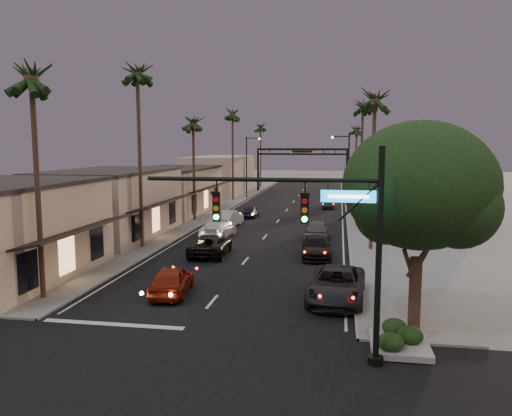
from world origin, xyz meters
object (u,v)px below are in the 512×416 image
(streetlight_right, at_px, (346,167))
(palm_lb, at_px, (137,68))
(palm_la, at_px, (31,69))
(palm_rb, at_px, (363,103))
(corner_tree, at_px, (421,191))
(palm_far, at_px, (261,125))
(curbside_near, at_px, (337,285))
(palm_rc, at_px, (357,127))
(oncoming_red, at_px, (172,280))
(palm_ra, at_px, (375,94))
(oncoming_silver, at_px, (228,218))
(palm_lc, at_px, (193,119))
(streetlight_left, at_px, (248,162))
(arch, at_px, (302,159))
(oncoming_pickup, at_px, (211,245))
(palm_ld, at_px, (232,111))
(traffic_signal, at_px, (324,223))
(curbside_black, at_px, (316,247))

(streetlight_right, xyz_separation_m, palm_lb, (-15.52, -23.00, 8.06))
(palm_la, bearing_deg, palm_rb, 63.83)
(corner_tree, distance_m, palm_far, 72.96)
(corner_tree, relative_size, curbside_near, 1.50)
(palm_rc, relative_size, oncoming_red, 2.73)
(palm_lb, bearing_deg, corner_tree, -38.83)
(palm_ra, xyz_separation_m, oncoming_silver, (-12.88, 8.66, -10.62))
(corner_tree, height_order, palm_lc, palm_lc)
(streetlight_left, xyz_separation_m, curbside_near, (13.08, -46.70, -4.51))
(palm_ra, distance_m, palm_rb, 20.02)
(arch, xyz_separation_m, oncoming_silver, (-4.28, -37.34, -4.71))
(palm_ra, bearing_deg, palm_far, 107.38)
(palm_ra, xyz_separation_m, oncoming_pickup, (-11.40, -3.57, -10.70))
(palm_ra, xyz_separation_m, palm_rc, (0.00, 40.00, -0.97))
(palm_lb, relative_size, palm_ld, 1.07)
(traffic_signal, bearing_deg, streetlight_right, 88.28)
(arch, relative_size, streetlight_right, 1.69)
(palm_la, relative_size, oncoming_red, 2.96)
(oncoming_pickup, bearing_deg, curbside_near, 131.61)
(curbside_near, xyz_separation_m, curbside_black, (-1.48, 9.68, -0.10))
(palm_ld, bearing_deg, traffic_signal, -74.35)
(arch, relative_size, streetlight_left, 1.69)
(streetlight_left, distance_m, palm_lc, 22.65)
(traffic_signal, xyz_separation_m, curbside_near, (0.47, 7.30, -4.26))
(palm_far, bearing_deg, corner_tree, -75.86)
(corner_tree, relative_size, palm_far, 0.67)
(traffic_signal, distance_m, palm_la, 16.42)
(oncoming_red, height_order, curbside_near, curbside_near)
(palm_ld, bearing_deg, oncoming_pickup, -80.47)
(palm_ld, relative_size, palm_ra, 1.08)
(streetlight_right, height_order, oncoming_red, streetlight_right)
(palm_lc, distance_m, palm_far, 42.01)
(streetlight_right, height_order, oncoming_pickup, streetlight_right)
(palm_la, xyz_separation_m, oncoming_red, (6.19, 1.92, -10.68))
(palm_la, relative_size, curbside_near, 2.24)
(streetlight_left, height_order, palm_la, palm_la)
(palm_lc, bearing_deg, palm_ld, 90.00)
(streetlight_right, bearing_deg, arch, 105.47)
(palm_far, bearing_deg, curbside_black, -77.17)
(streetlight_right, xyz_separation_m, oncoming_red, (-9.34, -34.08, -4.57))
(corner_tree, distance_m, oncoming_pickup, 18.61)
(streetlight_right, height_order, palm_lb, palm_lb)
(streetlight_right, xyz_separation_m, palm_la, (-15.52, -36.00, 6.11))
(oncoming_pickup, bearing_deg, streetlight_left, -86.61)
(streetlight_right, distance_m, palm_rc, 19.75)
(streetlight_right, xyz_separation_m, curbside_near, (-0.76, -33.70, -4.51))
(streetlight_left, height_order, oncoming_pickup, streetlight_left)
(arch, distance_m, palm_rb, 28.24)
(streetlight_right, xyz_separation_m, palm_far, (-15.22, 33.00, 6.11))
(arch, relative_size, curbside_black, 3.08)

